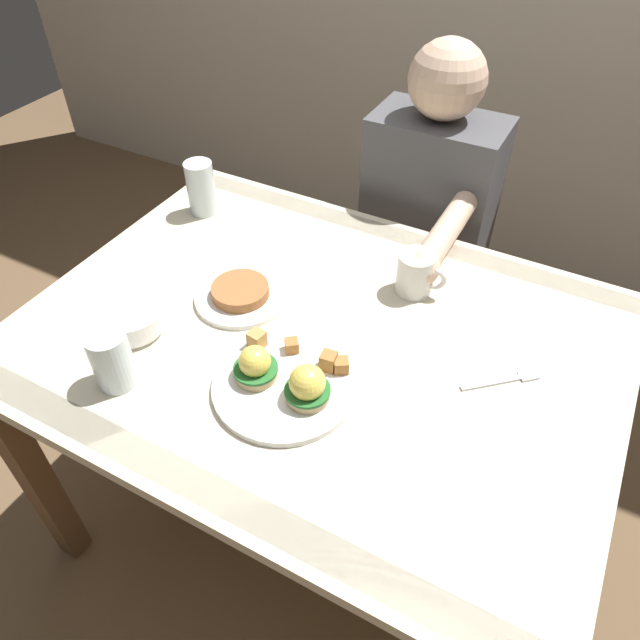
# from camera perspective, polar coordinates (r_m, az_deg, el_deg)

# --- Properties ---
(ground_plane) EXTENTS (6.00, 6.00, 0.00)m
(ground_plane) POSITION_cam_1_polar(r_m,az_deg,el_deg) (1.81, -0.18, -18.25)
(ground_plane) COLOR brown
(dining_table) EXTENTS (1.20, 0.90, 0.74)m
(dining_table) POSITION_cam_1_polar(r_m,az_deg,el_deg) (1.29, -0.24, -4.65)
(dining_table) COLOR beige
(dining_table) RESTS_ON ground_plane
(eggs_benedict_plate) EXTENTS (0.27, 0.27, 0.09)m
(eggs_benedict_plate) POSITION_cam_1_polar(r_m,az_deg,el_deg) (1.10, -3.41, -5.79)
(eggs_benedict_plate) COLOR white
(eggs_benedict_plate) RESTS_ON dining_table
(fruit_bowl) EXTENTS (0.12, 0.12, 0.05)m
(fruit_bowl) POSITION_cam_1_polar(r_m,az_deg,el_deg) (1.26, -17.66, -0.09)
(fruit_bowl) COLOR white
(fruit_bowl) RESTS_ON dining_table
(coffee_mug) EXTENTS (0.11, 0.08, 0.09)m
(coffee_mug) POSITION_cam_1_polar(r_m,az_deg,el_deg) (1.30, 9.26, 4.54)
(coffee_mug) COLOR white
(coffee_mug) RESTS_ON dining_table
(fork) EXTENTS (0.13, 0.12, 0.00)m
(fork) POSITION_cam_1_polar(r_m,az_deg,el_deg) (1.17, 17.35, -5.55)
(fork) COLOR silver
(fork) RESTS_ON dining_table
(water_glass_near) EXTENTS (0.08, 0.08, 0.12)m
(water_glass_near) POSITION_cam_1_polar(r_m,az_deg,el_deg) (1.15, -19.37, -3.76)
(water_glass_near) COLOR silver
(water_glass_near) RESTS_ON dining_table
(water_glass_far) EXTENTS (0.07, 0.07, 0.14)m
(water_glass_far) POSITION_cam_1_polar(r_m,az_deg,el_deg) (1.57, -11.35, 12.12)
(water_glass_far) COLOR silver
(water_glass_far) RESTS_ON dining_table
(side_plate) EXTENTS (0.20, 0.20, 0.04)m
(side_plate) POSITION_cam_1_polar(r_m,az_deg,el_deg) (1.29, -7.65, 2.47)
(side_plate) COLOR white
(side_plate) RESTS_ON dining_table
(diner_person) EXTENTS (0.34, 0.54, 1.14)m
(diner_person) POSITION_cam_1_polar(r_m,az_deg,el_deg) (1.70, 10.01, 8.97)
(diner_person) COLOR #33333D
(diner_person) RESTS_ON ground_plane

